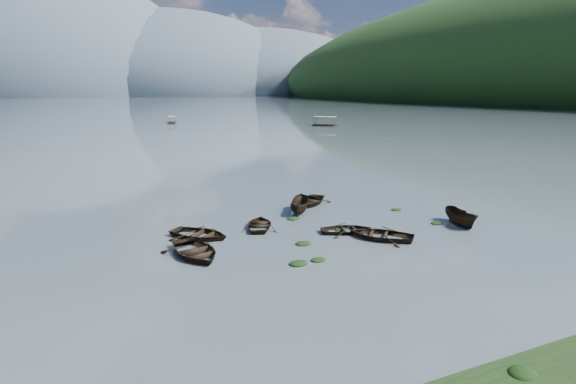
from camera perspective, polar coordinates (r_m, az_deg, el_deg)
name	(u,v)px	position (r m, az deg, el deg)	size (l,w,h in m)	color
ground_plane	(366,263)	(28.59, 9.83, -8.86)	(2400.00, 2400.00, 0.00)	#4F5B63
haze_mtn_b	(60,95)	(923.17, -27.01, 10.88)	(520.00, 520.00, 340.00)	#475666
haze_mtn_c	(172,95)	(934.99, -14.47, 11.86)	(520.00, 520.00, 260.00)	#475666
haze_mtn_d	(258,94)	(981.01, -3.81, 12.26)	(520.00, 520.00, 220.00)	#475666
rowboat_0	(195,256)	(29.94, -11.72, -7.93)	(3.57, 4.99, 1.03)	black
rowboat_1	(260,227)	(35.21, -3.60, -4.49)	(2.84, 3.98, 0.83)	black
rowboat_3	(381,238)	(33.28, 11.69, -5.78)	(3.31, 4.64, 0.96)	black
rowboat_4	(347,232)	(34.21, 7.45, -5.10)	(2.78, 3.89, 0.81)	black
rowboat_5	(461,225)	(38.27, 21.06, -3.92)	(1.45, 3.85, 1.49)	black
rowboat_6	(200,238)	(33.39, -11.16, -5.70)	(3.26, 4.56, 0.94)	black
rowboat_7	(308,204)	(42.11, 2.62, -1.56)	(3.45, 4.83, 1.00)	black
rowboat_8	(299,212)	(39.29, 1.44, -2.61)	(1.45, 3.87, 1.49)	black
weed_clump_0	(298,264)	(27.96, 1.34, -9.17)	(1.17, 0.95, 0.25)	black
weed_clump_1	(318,261)	(28.61, 3.88, -8.68)	(0.99, 0.79, 0.22)	black
weed_clump_2	(303,244)	(31.41, 1.96, -6.65)	(1.13, 0.91, 0.25)	black
weed_clump_3	(341,230)	(34.66, 6.69, -4.84)	(0.92, 0.77, 0.20)	black
weed_clump_4	(437,224)	(37.95, 18.38, -3.85)	(0.99, 0.79, 0.21)	black
weed_clump_5	(210,231)	(34.82, -9.81, -4.85)	(0.90, 0.73, 0.19)	black
weed_clump_6	(293,219)	(37.29, 0.68, -3.47)	(1.07, 0.89, 0.22)	black
weed_clump_7	(396,210)	(41.22, 13.60, -2.24)	(0.99, 0.79, 0.22)	black
pontoon_centre	(172,123)	(149.34, -14.53, 8.46)	(2.29, 5.49, 2.10)	black
pontoon_right	(325,126)	(134.50, 4.68, 8.38)	(2.82, 6.76, 2.59)	black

